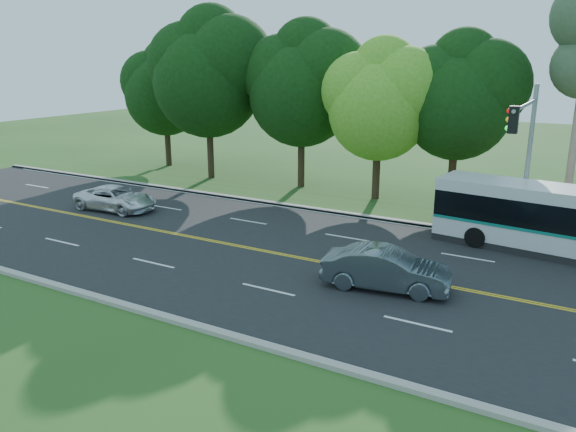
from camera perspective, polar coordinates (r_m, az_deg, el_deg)
The scene contains 12 objects.
ground at distance 23.05m, azimuth 3.61°, elevation -4.76°, with size 120.00×120.00×0.00m, color #244F1A.
road at distance 23.05m, azimuth 3.61°, elevation -4.74°, with size 60.00×14.00×0.02m, color black.
curb_north at distance 29.32m, azimuth 9.78°, elevation -0.30°, with size 60.00×0.30×0.15m, color #A29C92.
curb_south at distance 17.41m, azimuth -7.02°, elevation -11.70°, with size 60.00×0.30×0.15m, color #A29C92.
grass_verge at distance 31.01m, azimuth 10.95°, elevation 0.48°, with size 60.00×4.00×0.10m, color #244F1A.
lane_markings at distance 23.08m, azimuth 3.40°, elevation -4.67°, with size 57.60×13.82×0.00m.
tree_row at distance 34.79m, azimuth 5.01°, elevation 13.49°, with size 44.70×9.10×13.84m.
bougainvillea_hedge at distance 28.65m, azimuth 24.14°, elevation -0.52°, with size 9.50×2.25×1.50m.
traffic_signal at distance 25.25m, azimuth 22.91°, elevation 6.80°, with size 0.42×6.10×7.00m.
transit_bus at distance 26.03m, azimuth 26.73°, elevation -0.71°, with size 11.17×3.62×2.87m.
sedan at distance 20.51m, azimuth 9.93°, elevation -5.33°, with size 1.59×4.55×1.50m, color slate.
suv at distance 32.13m, azimuth -17.12°, elevation 1.73°, with size 2.15×4.66×1.30m, color silver.
Camera 1 is at (9.38, -19.45, 8.07)m, focal length 35.00 mm.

